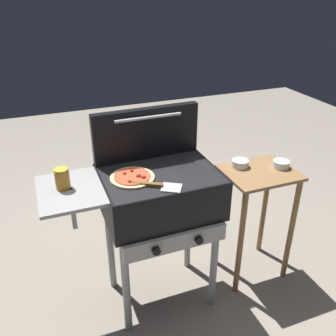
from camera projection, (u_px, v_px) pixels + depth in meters
ground_plane at (161, 293)px, 2.41m from camera, size 8.00×8.00×0.00m
grill at (158, 196)px, 2.05m from camera, size 0.96×0.53×0.90m
grill_lid_open at (146, 133)px, 2.10m from camera, size 0.63×0.09×0.30m
pizza_pepperoni at (133, 177)px, 1.93m from camera, size 0.24×0.24×0.04m
sauce_jar at (62, 179)px, 1.82m from camera, size 0.07×0.07×0.11m
spatula at (158, 186)px, 1.86m from camera, size 0.25×0.18×0.02m
prep_table at (256, 202)px, 2.36m from camera, size 0.44×0.36×0.78m
topping_bowl_near at (240, 164)px, 2.31m from camera, size 0.11×0.11×0.04m
topping_bowl_far at (281, 164)px, 2.30m from camera, size 0.10×0.10×0.04m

